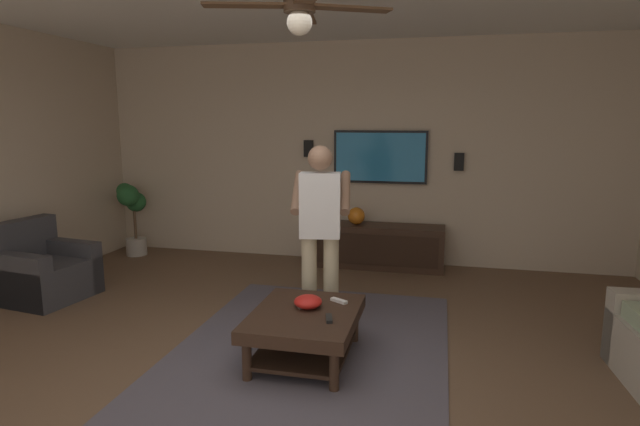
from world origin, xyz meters
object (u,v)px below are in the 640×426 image
(bowl, at_px, (308,302))
(remote_black, at_px, (329,318))
(remote_white, at_px, (339,301))
(tv, at_px, (380,157))
(media_console, at_px, (376,246))
(potted_plant_tall, at_px, (132,210))
(remote_grey, at_px, (307,306))
(vase_round, at_px, (356,216))
(coffee_table, at_px, (305,324))
(person_standing, at_px, (320,224))
(ceiling_fan, at_px, (301,11))
(wall_speaker_left, at_px, (459,162))
(armchair, at_px, (42,272))
(wall_speaker_right, at_px, (309,149))

(bowl, height_order, remote_black, bowl)
(remote_white, bearing_deg, tv, -60.14)
(media_console, height_order, potted_plant_tall, potted_plant_tall)
(bowl, distance_m, remote_grey, 0.04)
(remote_white, relative_size, vase_round, 0.68)
(tv, xyz_separation_m, potted_plant_tall, (-0.41, 3.37, -0.75))
(remote_grey, distance_m, vase_round, 2.65)
(coffee_table, xyz_separation_m, media_console, (2.76, -0.21, -0.02))
(media_console, distance_m, potted_plant_tall, 3.39)
(tv, distance_m, remote_white, 2.90)
(person_standing, relative_size, ceiling_fan, 1.41)
(wall_speaker_left, bearing_deg, ceiling_fan, 162.06)
(remote_white, bearing_deg, bowl, 70.06)
(coffee_table, distance_m, media_console, 2.76)
(person_standing, bearing_deg, armchair, 80.76)
(remote_white, relative_size, ceiling_fan, 0.13)
(vase_round, distance_m, wall_speaker_right, 1.12)
(media_console, distance_m, bowl, 2.68)
(remote_grey, xyz_separation_m, vase_round, (2.64, 0.04, 0.25))
(potted_plant_tall, bearing_deg, remote_black, -128.72)
(bowl, distance_m, remote_black, 0.30)
(remote_grey, relative_size, wall_speaker_right, 0.68)
(remote_black, height_order, wall_speaker_right, wall_speaker_right)
(potted_plant_tall, height_order, remote_grey, potted_plant_tall)
(media_console, relative_size, vase_round, 7.73)
(remote_grey, xyz_separation_m, wall_speaker_right, (2.92, 0.74, 1.08))
(media_console, bearing_deg, wall_speaker_right, -104.92)
(media_console, relative_size, ceiling_fan, 1.47)
(ceiling_fan, bearing_deg, potted_plant_tall, 47.52)
(bowl, relative_size, remote_white, 1.48)
(armchair, relative_size, person_standing, 0.56)
(media_console, bearing_deg, bowl, -4.37)
(potted_plant_tall, xyz_separation_m, ceiling_fan, (-2.97, -3.25, 1.88))
(tv, xyz_separation_m, ceiling_fan, (-3.39, 0.12, 1.13))
(tv, distance_m, ceiling_fan, 3.58)
(coffee_table, distance_m, tv, 3.20)
(potted_plant_tall, bearing_deg, wall_speaker_left, -84.38)
(coffee_table, xyz_separation_m, ceiling_fan, (-0.39, -0.09, 2.23))
(armchair, height_order, tv, tv)
(wall_speaker_right, height_order, ceiling_fan, ceiling_fan)
(wall_speaker_left, bearing_deg, bowl, 157.88)
(armchair, relative_size, wall_speaker_left, 4.14)
(media_console, xyz_separation_m, bowl, (-2.67, 0.20, 0.17))
(vase_round, bearing_deg, tv, -44.44)
(remote_white, height_order, wall_speaker_right, wall_speaker_right)
(armchair, height_order, wall_speaker_right, wall_speaker_right)
(tv, height_order, remote_black, tv)
(remote_black, bearing_deg, wall_speaker_left, -31.93)
(remote_black, bearing_deg, vase_round, -9.32)
(tv, xyz_separation_m, remote_white, (-2.73, -0.01, -0.98))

